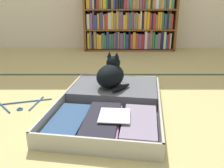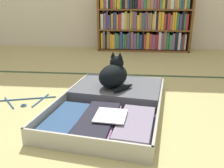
% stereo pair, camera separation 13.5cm
% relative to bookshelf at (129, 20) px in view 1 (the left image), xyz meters
% --- Properties ---
extents(ground_plane, '(10.00, 10.00, 0.00)m').
position_rel_bookshelf_xyz_m(ground_plane, '(-0.35, -2.24, -0.42)').
color(ground_plane, tan).
extents(tatami_border, '(4.80, 0.05, 0.00)m').
position_rel_bookshelf_xyz_m(tatami_border, '(-0.35, -1.26, -0.42)').
color(tatami_border, '#395132').
rests_on(tatami_border, ground_plane).
extents(bookshelf, '(1.29, 0.28, 0.87)m').
position_rel_bookshelf_xyz_m(bookshelf, '(0.00, 0.00, 0.00)').
color(bookshelf, brown).
rests_on(bookshelf, ground_plane).
extents(open_suitcase, '(0.78, 1.07, 0.10)m').
position_rel_bookshelf_xyz_m(open_suitcase, '(-0.25, -2.00, -0.38)').
color(open_suitcase, '#B3B5A7').
rests_on(open_suitcase, ground_plane).
extents(black_cat, '(0.28, 0.32, 0.24)m').
position_rel_bookshelf_xyz_m(black_cat, '(-0.25, -1.86, -0.24)').
color(black_cat, black).
rests_on(black_cat, open_suitcase).
extents(clothes_hanger, '(0.41, 0.27, 0.01)m').
position_rel_bookshelf_xyz_m(clothes_hanger, '(-0.88, -1.98, -0.41)').
color(clothes_hanger, '#2C5A95').
rests_on(clothes_hanger, ground_plane).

